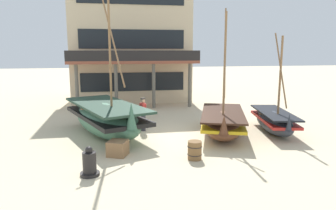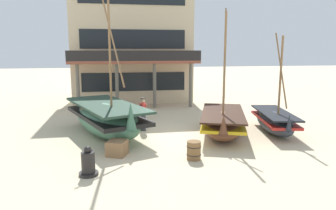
{
  "view_description": "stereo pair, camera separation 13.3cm",
  "coord_description": "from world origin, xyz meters",
  "px_view_note": "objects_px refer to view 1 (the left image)",
  "views": [
    {
      "loc": [
        -2.74,
        -13.68,
        4.05
      ],
      "look_at": [
        0.0,
        1.0,
        1.4
      ],
      "focal_mm": 33.21,
      "sensor_mm": 36.0,
      "label": 1
    },
    {
      "loc": [
        -2.61,
        -13.7,
        4.05
      ],
      "look_at": [
        0.0,
        1.0,
        1.4
      ],
      "focal_mm": 33.21,
      "sensor_mm": 36.0,
      "label": 2
    }
  ],
  "objects_px": {
    "wooden_barrel": "(195,150)",
    "harbor_building_main": "(130,41)",
    "fishing_boat_far_right": "(274,121)",
    "fishing_boat_near_left": "(223,122)",
    "fisherman_by_hull": "(143,115)",
    "cargo_crate": "(118,148)",
    "capstan_winch": "(90,164)",
    "fishing_boat_centre_large": "(107,118)"
  },
  "relations": [
    {
      "from": "fishing_boat_near_left",
      "to": "harbor_building_main",
      "type": "relative_size",
      "value": 0.62
    },
    {
      "from": "fishing_boat_far_right",
      "to": "harbor_building_main",
      "type": "xyz_separation_m",
      "value": [
        -6.28,
        12.69,
        4.24
      ]
    },
    {
      "from": "fisherman_by_hull",
      "to": "cargo_crate",
      "type": "relative_size",
      "value": 2.4
    },
    {
      "from": "capstan_winch",
      "to": "harbor_building_main",
      "type": "bearing_deg",
      "value": 81.65
    },
    {
      "from": "fishing_boat_centre_large",
      "to": "capstan_winch",
      "type": "relative_size",
      "value": 8.22
    },
    {
      "from": "fishing_boat_centre_large",
      "to": "capstan_winch",
      "type": "height_order",
      "value": "fishing_boat_centre_large"
    },
    {
      "from": "fishing_boat_far_right",
      "to": "capstan_winch",
      "type": "relative_size",
      "value": 4.95
    },
    {
      "from": "wooden_barrel",
      "to": "harbor_building_main",
      "type": "bearing_deg",
      "value": 94.85
    },
    {
      "from": "capstan_winch",
      "to": "cargo_crate",
      "type": "bearing_deg",
      "value": 62.19
    },
    {
      "from": "fishing_boat_near_left",
      "to": "cargo_crate",
      "type": "height_order",
      "value": "fishing_boat_near_left"
    },
    {
      "from": "capstan_winch",
      "to": "fishing_boat_near_left",
      "type": "bearing_deg",
      "value": 33.21
    },
    {
      "from": "wooden_barrel",
      "to": "fisherman_by_hull",
      "type": "bearing_deg",
      "value": 107.75
    },
    {
      "from": "fishing_boat_far_right",
      "to": "fisherman_by_hull",
      "type": "height_order",
      "value": "fishing_boat_far_right"
    },
    {
      "from": "fishing_boat_near_left",
      "to": "wooden_barrel",
      "type": "height_order",
      "value": "fishing_boat_near_left"
    },
    {
      "from": "fishing_boat_near_left",
      "to": "fishing_boat_far_right",
      "type": "height_order",
      "value": "fishing_boat_near_left"
    },
    {
      "from": "wooden_barrel",
      "to": "harbor_building_main",
      "type": "distance_m",
      "value": 16.46
    },
    {
      "from": "wooden_barrel",
      "to": "capstan_winch",
      "type": "bearing_deg",
      "value": -167.4
    },
    {
      "from": "fishing_boat_centre_large",
      "to": "fishing_boat_far_right",
      "type": "height_order",
      "value": "fishing_boat_centre_large"
    },
    {
      "from": "fisherman_by_hull",
      "to": "wooden_barrel",
      "type": "bearing_deg",
      "value": -72.25
    },
    {
      "from": "fishing_boat_near_left",
      "to": "fisherman_by_hull",
      "type": "xyz_separation_m",
      "value": [
        -3.69,
        1.45,
        0.21
      ]
    },
    {
      "from": "fishing_boat_near_left",
      "to": "cargo_crate",
      "type": "relative_size",
      "value": 8.51
    },
    {
      "from": "wooden_barrel",
      "to": "harbor_building_main",
      "type": "relative_size",
      "value": 0.07
    },
    {
      "from": "fishing_boat_near_left",
      "to": "wooden_barrel",
      "type": "relative_size",
      "value": 8.55
    },
    {
      "from": "fishing_boat_centre_large",
      "to": "cargo_crate",
      "type": "height_order",
      "value": "fishing_boat_centre_large"
    },
    {
      "from": "fisherman_by_hull",
      "to": "cargo_crate",
      "type": "height_order",
      "value": "fisherman_by_hull"
    },
    {
      "from": "fishing_boat_far_right",
      "to": "fisherman_by_hull",
      "type": "distance_m",
      "value": 6.56
    },
    {
      "from": "fishing_boat_centre_large",
      "to": "fisherman_by_hull",
      "type": "height_order",
      "value": "fishing_boat_centre_large"
    },
    {
      "from": "fishing_boat_near_left",
      "to": "cargo_crate",
      "type": "distance_m",
      "value": 5.5
    },
    {
      "from": "cargo_crate",
      "to": "wooden_barrel",
      "type": "bearing_deg",
      "value": -18.87
    },
    {
      "from": "fishing_boat_near_left",
      "to": "wooden_barrel",
      "type": "xyz_separation_m",
      "value": [
        -2.24,
        -3.09,
        -0.28
      ]
    },
    {
      "from": "capstan_winch",
      "to": "cargo_crate",
      "type": "xyz_separation_m",
      "value": [
        0.95,
        1.81,
        -0.1
      ]
    },
    {
      "from": "wooden_barrel",
      "to": "cargo_crate",
      "type": "relative_size",
      "value": 1.0
    },
    {
      "from": "fishing_boat_centre_large",
      "to": "wooden_barrel",
      "type": "bearing_deg",
      "value": -51.32
    },
    {
      "from": "fishing_boat_far_right",
      "to": "capstan_winch",
      "type": "bearing_deg",
      "value": -155.71
    },
    {
      "from": "capstan_winch",
      "to": "fishing_boat_far_right",
      "type": "bearing_deg",
      "value": 24.29
    },
    {
      "from": "fishing_boat_far_right",
      "to": "wooden_barrel",
      "type": "bearing_deg",
      "value": -147.97
    },
    {
      "from": "fishing_boat_far_right",
      "to": "wooden_barrel",
      "type": "height_order",
      "value": "fishing_boat_far_right"
    },
    {
      "from": "fishing_boat_centre_large",
      "to": "fisherman_by_hull",
      "type": "relative_size",
      "value": 4.81
    },
    {
      "from": "wooden_barrel",
      "to": "cargo_crate",
      "type": "distance_m",
      "value": 2.99
    },
    {
      "from": "fishing_boat_centre_large",
      "to": "harbor_building_main",
      "type": "distance_m",
      "value": 12.51
    },
    {
      "from": "fisherman_by_hull",
      "to": "cargo_crate",
      "type": "bearing_deg",
      "value": -110.92
    },
    {
      "from": "harbor_building_main",
      "to": "fishing_boat_far_right",
      "type": "bearing_deg",
      "value": -63.69
    }
  ]
}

